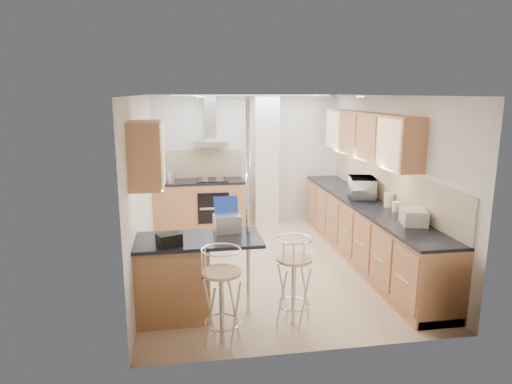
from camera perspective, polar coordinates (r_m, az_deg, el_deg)
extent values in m
plane|color=#CFAD8A|center=(6.97, 1.64, -9.02)|extent=(4.80, 4.80, 0.00)
cube|color=white|center=(8.95, -1.24, 4.06)|extent=(3.60, 0.04, 2.50)
cube|color=white|center=(4.36, 7.79, -4.98)|extent=(3.60, 0.04, 2.50)
cube|color=white|center=(6.52, -14.00, 0.57)|extent=(0.04, 4.80, 2.50)
cube|color=white|center=(7.18, 15.95, 1.52)|extent=(0.04, 4.80, 2.50)
cube|color=white|center=(6.49, 1.78, 11.99)|extent=(3.60, 4.80, 0.02)
cube|color=#9D603E|center=(7.39, 13.72, 6.88)|extent=(0.34, 3.00, 0.72)
cube|color=#9D603E|center=(5.08, -13.60, 4.53)|extent=(0.34, 0.62, 0.72)
cube|color=beige|center=(7.19, 15.81, 0.97)|extent=(0.03, 4.40, 0.56)
cube|color=beige|center=(8.87, -7.32, 3.43)|extent=(1.70, 0.03, 0.56)
cube|color=white|center=(8.82, 1.20, 3.93)|extent=(0.45, 0.40, 2.50)
cube|color=silver|center=(8.59, -5.67, 6.14)|extent=(0.62, 0.48, 0.08)
cube|color=silver|center=(8.69, -5.79, 9.12)|extent=(0.22, 0.20, 0.88)
cylinder|color=silver|center=(5.14, -0.99, -2.19)|extent=(0.05, 0.05, 2.50)
cube|color=black|center=(8.44, -5.34, -2.04)|extent=(0.58, 0.02, 0.58)
cube|color=black|center=(8.64, -5.55, 1.52)|extent=(0.58, 0.50, 0.02)
cube|color=tan|center=(8.27, -0.68, 11.97)|extent=(2.80, 0.35, 0.02)
cube|color=#9D603E|center=(7.25, 13.42, -4.83)|extent=(0.60, 4.40, 0.88)
cube|color=black|center=(7.13, 13.61, -1.30)|extent=(0.63, 4.40, 0.04)
cube|color=#9D603E|center=(8.73, -7.12, -1.66)|extent=(1.70, 0.60, 0.88)
cube|color=black|center=(8.64, -7.20, 1.30)|extent=(1.70, 0.63, 0.04)
cube|color=#9D603E|center=(5.35, -7.39, -10.76)|extent=(1.35, 0.62, 0.90)
cube|color=black|center=(5.18, -7.53, -5.98)|extent=(1.47, 0.72, 0.04)
imported|color=white|center=(7.36, 13.14, 0.56)|extent=(0.51, 0.65, 0.32)
cube|color=#A7AAAF|center=(5.35, -3.64, -3.94)|extent=(0.32, 0.25, 0.21)
cube|color=black|center=(4.96, -10.81, -5.87)|extent=(0.29, 0.26, 0.13)
cylinder|color=beige|center=(7.55, 11.88, 0.31)|extent=(0.15, 0.15, 0.16)
cylinder|color=beige|center=(7.72, 12.20, 0.57)|extent=(0.14, 0.14, 0.16)
cylinder|color=beige|center=(6.85, 16.29, -0.96)|extent=(0.18, 0.18, 0.20)
cylinder|color=white|center=(6.62, 17.08, -1.76)|extent=(0.13, 0.13, 0.14)
cube|color=beige|center=(6.05, 19.10, -2.95)|extent=(0.37, 0.42, 0.19)
cylinder|color=silver|center=(8.47, -10.61, 1.89)|extent=(0.16, 0.16, 0.23)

